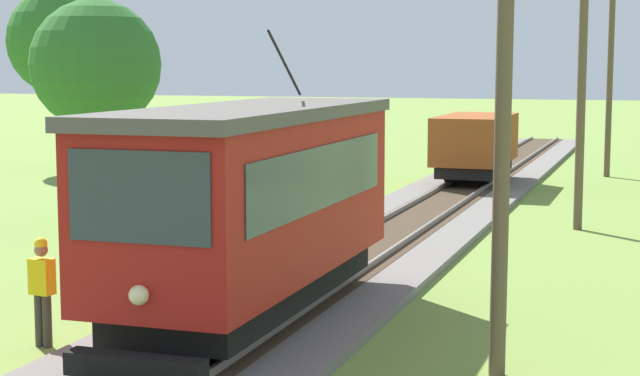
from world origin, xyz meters
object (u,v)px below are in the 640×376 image
Objects in this scene: freight_car at (475,145)px; tree_left_near at (62,41)px; second_worker at (42,287)px; utility_pole_near_tram at (502,143)px; tree_left_far at (96,65)px; utility_pole_mid at (582,85)px; red_tram at (252,202)px; utility_pole_far at (610,69)px.

freight_car is 0.67× the size of tree_left_near.
utility_pole_near_tram is at bearing -75.12° from second_worker.
tree_left_far is at bearing 34.70° from second_worker.
utility_pole_mid reaches higher than utility_pole_near_tram.
red_tram is 1.35× the size of tree_left_far.
utility_pole_far is at bearing 10.76° from tree_left_near.
tree_left_near reaches higher than tree_left_far.
utility_pole_near_tram is 3.70× the size of second_worker.
tree_left_far is (-13.05, -3.06, 0.52)m from utility_pole_mid.
utility_pole_near_tram is 0.85× the size of tree_left_near.
utility_pole_near_tram is 0.79× the size of utility_pole_far.
tree_left_near is 15.88m from tree_left_far.
tree_left_far is at bearing -166.78° from utility_pole_mid.
utility_pole_far is 30.02m from second_worker.
freight_car is (-0.00, 21.61, -0.64)m from red_tram.
second_worker is 0.23× the size of tree_left_near.
utility_pole_mid reaches higher than freight_car.
red_tram is 3.70m from second_worker.
tree_left_far is (9.20, -12.92, -0.97)m from tree_left_near.
second_worker is at bearing -173.36° from utility_pole_near_tram.
second_worker is (-7.16, -14.89, -2.96)m from utility_pole_mid.
utility_pole_near_tram is 0.86× the size of utility_pole_mid.
tree_left_far is at bearing 131.75° from red_tram.
freight_car is 0.79× the size of utility_pole_near_tram.
freight_car is 7.35m from utility_pole_far.
utility_pole_near_tram is 17.09m from tree_left_far.
tree_left_near is at bearing 128.29° from red_tram.
utility_pole_near_tram reaches higher than tree_left_far.
second_worker is at bearing -63.54° from tree_left_far.
utility_pole_mid is at bearing -17.45° from second_worker.
utility_pole_mid is 0.92× the size of utility_pole_far.
utility_pole_far reaches higher than utility_pole_near_tram.
red_tram is 1.64× the size of freight_car.
utility_pole_near_tram reaches higher than red_tram.
utility_pole_mid reaches higher than second_worker.
red_tram is 1.10× the size of tree_left_near.
tree_left_near reaches higher than freight_car.
tree_left_near is (-17.85, 22.61, 3.24)m from red_tram.
tree_left_far is at bearing -127.28° from utility_pole_far.
utility_pole_far reaches higher than red_tram.
red_tram is 4.74m from utility_pole_near_tram.
utility_pole_far reaches higher than freight_car.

